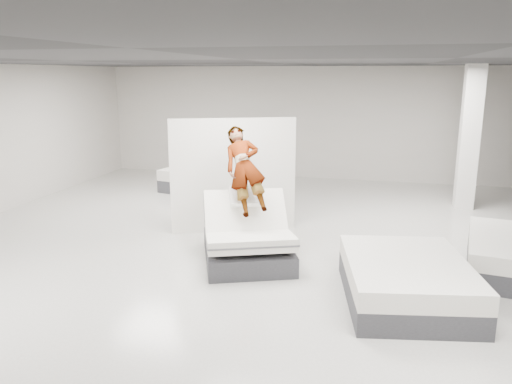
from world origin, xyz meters
TOP-DOWN VIEW (x-y plane):
  - room at (0.00, 0.00)m, footprint 14.00×14.04m
  - hero_bed at (0.05, 0.07)m, footprint 1.92×2.17m
  - person at (-0.07, 0.38)m, footprint 1.13×1.67m
  - remote at (0.26, 0.14)m, footprint 0.10×0.15m
  - divider_panel at (-0.63, 1.60)m, footprint 2.25×1.05m
  - flat_bed_right_near at (2.50, -0.85)m, footprint 1.91×2.33m
  - flat_bed_left_far at (-2.21, 4.69)m, footprint 2.44×2.04m
  - column at (4.00, 4.50)m, footprint 0.40×0.40m

SIDE VIEW (x-z plane):
  - flat_bed_right_near at x=2.50m, z-range 0.00..0.57m
  - flat_bed_left_far at x=-2.21m, z-range 0.00..0.59m
  - hero_bed at x=0.05m, z-range -0.24..0.93m
  - remote at x=0.26m, z-range 0.95..1.03m
  - divider_panel at x=-0.63m, z-range 0.00..2.19m
  - person at x=-0.07m, z-range 0.54..1.81m
  - room at x=0.00m, z-range 0.00..3.20m
  - column at x=4.00m, z-range 0.00..3.20m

